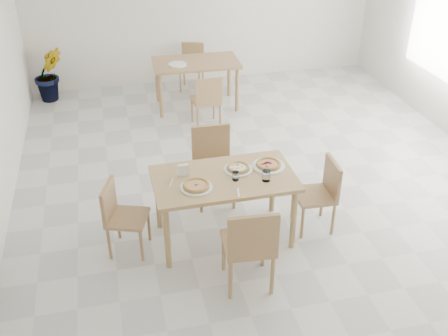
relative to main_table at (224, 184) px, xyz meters
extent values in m
plane|color=silver|center=(0.72, 1.04, -0.66)|extent=(7.00, 7.00, 0.00)
plane|color=silver|center=(0.72, 4.54, 0.74)|extent=(6.00, 0.00, 6.00)
plane|color=silver|center=(0.72, -2.46, 0.74)|extent=(6.00, 0.00, 6.00)
cube|color=tan|center=(0.00, 0.00, 0.07)|extent=(1.43, 0.82, 0.04)
cylinder|color=tan|center=(-0.64, -0.34, -0.31)|extent=(0.06, 0.06, 0.71)
cylinder|color=tan|center=(0.64, -0.33, -0.31)|extent=(0.06, 0.06, 0.71)
cylinder|color=tan|center=(-0.64, 0.33, -0.31)|extent=(0.06, 0.06, 0.71)
cylinder|color=tan|center=(0.64, 0.34, -0.31)|extent=(0.06, 0.06, 0.71)
cube|color=#9D764E|center=(0.06, -0.71, -0.20)|extent=(0.48, 0.48, 0.04)
cube|color=#9D764E|center=(0.04, -0.92, 0.04)|extent=(0.45, 0.08, 0.43)
cylinder|color=#9D764E|center=(0.26, -0.54, -0.44)|extent=(0.04, 0.04, 0.44)
cylinder|color=#9D764E|center=(-0.12, -0.51, -0.44)|extent=(0.04, 0.04, 0.44)
cylinder|color=#9D764E|center=(0.24, -0.92, -0.44)|extent=(0.04, 0.04, 0.44)
cylinder|color=#9D764E|center=(-0.15, -0.89, -0.44)|extent=(0.04, 0.04, 0.44)
cube|color=#9D764E|center=(0.05, 0.68, -0.21)|extent=(0.45, 0.45, 0.04)
cube|color=#9D764E|center=(0.05, 0.88, 0.02)|extent=(0.44, 0.05, 0.42)
cylinder|color=#9D764E|center=(-0.15, 0.49, -0.45)|extent=(0.04, 0.04, 0.43)
cylinder|color=#9D764E|center=(0.23, 0.48, -0.45)|extent=(0.04, 0.04, 0.43)
cylinder|color=#9D764E|center=(-0.14, 0.87, -0.45)|extent=(0.04, 0.04, 0.43)
cylinder|color=#9D764E|center=(0.24, 0.86, -0.45)|extent=(0.04, 0.04, 0.43)
cube|color=#9D764E|center=(-0.99, 0.02, -0.27)|extent=(0.49, 0.49, 0.04)
cube|color=#9D764E|center=(-1.15, 0.08, -0.07)|extent=(0.16, 0.37, 0.36)
cylinder|color=#9D764E|center=(-0.88, -0.18, -0.48)|extent=(0.03, 0.03, 0.37)
cylinder|color=#9D764E|center=(-0.78, 0.12, -0.48)|extent=(0.03, 0.03, 0.37)
cylinder|color=#9D764E|center=(-1.19, -0.08, -0.48)|extent=(0.03, 0.03, 0.37)
cylinder|color=#9D764E|center=(-1.09, 0.23, -0.48)|extent=(0.03, 0.03, 0.37)
cube|color=#9D764E|center=(0.97, -0.05, -0.26)|extent=(0.41, 0.41, 0.04)
cube|color=#9D764E|center=(1.15, -0.06, -0.05)|extent=(0.06, 0.40, 0.38)
cylinder|color=#9D764E|center=(0.81, 0.13, -0.47)|extent=(0.03, 0.03, 0.39)
cylinder|color=#9D764E|center=(0.79, -0.21, -0.47)|extent=(0.03, 0.03, 0.39)
cylinder|color=#9D764E|center=(1.15, 0.11, -0.47)|extent=(0.03, 0.03, 0.39)
cylinder|color=#9D764E|center=(1.13, -0.23, -0.47)|extent=(0.03, 0.03, 0.39)
cylinder|color=white|center=(-0.31, -0.14, 0.10)|extent=(0.31, 0.31, 0.02)
cylinder|color=white|center=(0.17, 0.09, 0.10)|extent=(0.30, 0.30, 0.02)
cylinder|color=white|center=(0.49, 0.09, 0.10)|extent=(0.34, 0.34, 0.02)
cylinder|color=tan|center=(-0.31, -0.14, 0.11)|extent=(0.26, 0.26, 0.01)
torus|color=tan|center=(-0.31, -0.14, 0.12)|extent=(0.26, 0.26, 0.03)
cylinder|color=#C55322|center=(-0.31, -0.14, 0.12)|extent=(0.20, 0.20, 0.01)
ellipsoid|color=#145B1D|center=(-0.31, -0.14, 0.13)|extent=(0.05, 0.04, 0.01)
cylinder|color=tan|center=(0.17, 0.09, 0.11)|extent=(0.30, 0.30, 0.01)
torus|color=tan|center=(0.17, 0.09, 0.12)|extent=(0.31, 0.31, 0.03)
cylinder|color=white|center=(0.17, 0.09, 0.12)|extent=(0.23, 0.23, 0.01)
cylinder|color=tan|center=(0.49, 0.09, 0.11)|extent=(0.33, 0.33, 0.01)
torus|color=tan|center=(0.49, 0.09, 0.12)|extent=(0.34, 0.34, 0.03)
cylinder|color=#C55322|center=(0.49, 0.09, 0.12)|extent=(0.25, 0.25, 0.01)
cylinder|color=white|center=(0.39, -0.16, 0.14)|extent=(0.08, 0.08, 0.11)
cylinder|color=white|center=(0.10, -0.08, 0.13)|extent=(0.07, 0.07, 0.09)
cube|color=silver|center=(-0.39, 0.11, 0.10)|extent=(0.12, 0.06, 0.01)
cube|color=white|center=(-0.39, 0.11, 0.16)|extent=(0.11, 0.05, 0.11)
cube|color=silver|center=(-0.52, 0.03, 0.09)|extent=(0.08, 0.16, 0.01)
cube|color=silver|center=(0.07, -0.29, 0.09)|extent=(0.04, 0.18, 0.01)
cube|color=#9D764E|center=(0.35, 3.38, 0.07)|extent=(1.36, 0.81, 0.04)
cylinder|color=#9D764E|center=(-0.26, 3.09, -0.31)|extent=(0.06, 0.06, 0.71)
cylinder|color=#9D764E|center=(0.93, 3.05, -0.31)|extent=(0.06, 0.06, 0.71)
cylinder|color=#9D764E|center=(-0.23, 3.71, -0.31)|extent=(0.06, 0.06, 0.71)
cylinder|color=#9D764E|center=(0.95, 3.67, -0.31)|extent=(0.06, 0.06, 0.71)
cube|color=#9D764E|center=(0.36, 2.67, -0.26)|extent=(0.42, 0.42, 0.04)
cube|color=#9D764E|center=(0.37, 2.49, -0.05)|extent=(0.40, 0.06, 0.38)
cylinder|color=#9D764E|center=(0.52, 2.85, -0.47)|extent=(0.03, 0.03, 0.39)
cylinder|color=#9D764E|center=(0.18, 2.83, -0.47)|extent=(0.03, 0.03, 0.39)
cylinder|color=#9D764E|center=(0.54, 2.51, -0.47)|extent=(0.03, 0.03, 0.39)
cylinder|color=#9D764E|center=(0.20, 2.49, -0.47)|extent=(0.03, 0.03, 0.39)
cube|color=#9D764E|center=(0.40, 4.09, -0.27)|extent=(0.50, 0.50, 0.04)
cube|color=#9D764E|center=(0.46, 4.25, -0.07)|extent=(0.37, 0.17, 0.36)
cylinder|color=#9D764E|center=(0.19, 4.00, -0.48)|extent=(0.03, 0.03, 0.37)
cylinder|color=#9D764E|center=(0.49, 3.88, -0.48)|extent=(0.03, 0.03, 0.37)
cylinder|color=#9D764E|center=(0.31, 4.30, -0.48)|extent=(0.03, 0.03, 0.37)
cylinder|color=#9D764E|center=(0.61, 4.18, -0.48)|extent=(0.03, 0.03, 0.37)
cylinder|color=white|center=(0.05, 3.29, 0.10)|extent=(0.28, 0.28, 0.02)
imported|color=#1F611D|center=(-1.93, 4.19, -0.22)|extent=(0.59, 0.53, 0.89)
camera|label=1|loc=(-1.02, -4.30, 2.86)|focal=42.00mm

